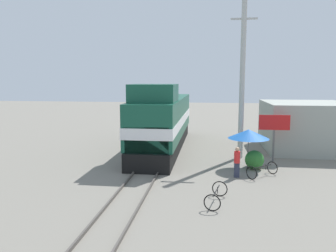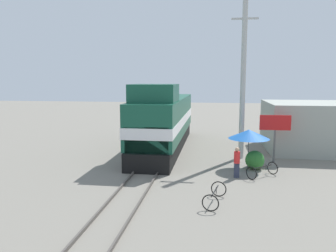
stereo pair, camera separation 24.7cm
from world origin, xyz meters
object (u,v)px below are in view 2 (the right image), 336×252
locomotive (164,122)px  utility_pole (243,80)px  vendor_umbrella (249,134)px  person_bystander (237,161)px  bicycle (262,170)px  billboard_sign (275,126)px  bicycle_spare (215,195)px

locomotive → utility_pole: 7.06m
utility_pole → locomotive: bearing=160.2°
vendor_umbrella → person_bystander: 2.53m
bicycle → person_bystander: bearing=59.5°
utility_pole → vendor_umbrella: utility_pole is taller
billboard_sign → bicycle_spare: size_ratio=1.55×
bicycle → bicycle_spare: bicycle is taller
utility_pole → billboard_sign: size_ratio=3.43×
utility_pole → bicycle_spare: utility_pole is taller
vendor_umbrella → billboard_sign: 2.75m
person_bystander → bicycle: size_ratio=0.93×
utility_pole → vendor_umbrella: 4.40m
vendor_umbrella → bicycle_spare: bearing=-108.3°
vendor_umbrella → billboard_sign: billboard_sign is taller
bicycle → vendor_umbrella: bearing=-22.7°
locomotive → person_bystander: 8.85m
billboard_sign → person_bystander: billboard_sign is taller
locomotive → billboard_sign: size_ratio=4.78×
person_bystander → utility_pole: bearing=83.0°
utility_pole → bicycle: size_ratio=5.77×
utility_pole → billboard_sign: bearing=-22.2°
bicycle_spare → billboard_sign: bearing=-104.6°
vendor_umbrella → bicycle: 2.58m
billboard_sign → utility_pole: bearing=157.8°
locomotive → bicycle_spare: 12.02m
billboard_sign → bicycle: (-1.26, -3.71, -2.04)m
bicycle → bicycle_spare: 5.23m
person_bystander → bicycle_spare: (-1.22, -4.16, -0.57)m
utility_pole → vendor_umbrella: (0.23, -2.84, -3.34)m
bicycle → locomotive: bearing=2.3°
locomotive → bicycle: locomotive is taller
person_bystander → bicycle: 1.60m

